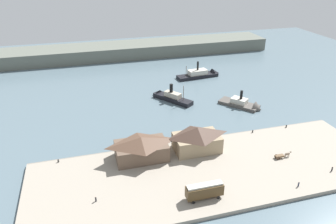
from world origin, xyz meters
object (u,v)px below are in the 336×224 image
at_px(mooring_post_east, 253,131).
at_px(mooring_post_center_west, 58,161).
at_px(ferry_departing_north, 169,97).
at_px(street_tram, 205,190).
at_px(mooring_post_center_east, 286,126).
at_px(ferry_moored_east, 245,105).
at_px(ferry_mid_harbor, 202,74).
at_px(horse_cart, 283,155).
at_px(pedestrian_near_cart, 299,184).
at_px(ferry_shed_central_terminal, 197,139).
at_px(ferry_shed_east_terminal, 141,148).
at_px(pedestrian_walking_west, 96,199).
at_px(pedestrian_walking_east, 332,169).

bearing_deg(mooring_post_east, mooring_post_center_west, -179.79).
bearing_deg(ferry_departing_north, street_tram, -97.99).
height_order(mooring_post_center_east, ferry_moored_east, ferry_moored_east).
bearing_deg(ferry_mid_harbor, horse_cart, -92.77).
relative_size(horse_cart, pedestrian_near_cart, 3.52).
height_order(ferry_shed_central_terminal, ferry_departing_north, ferry_shed_central_terminal).
bearing_deg(ferry_shed_central_terminal, pedestrian_near_cart, -50.59).
xyz_separation_m(street_tram, mooring_post_center_east, (44.60, 28.32, -2.21)).
height_order(ferry_shed_east_terminal, ferry_mid_harbor, ferry_mid_harbor).
distance_m(street_tram, mooring_post_east, 41.53).
bearing_deg(street_tram, ferry_departing_north, 82.01).
relative_size(street_tram, mooring_post_center_west, 11.28).
xyz_separation_m(mooring_post_center_east, ferry_mid_harbor, (-9.23, 64.36, -0.20)).
relative_size(ferry_shed_central_terminal, pedestrian_near_cart, 9.33).
bearing_deg(mooring_post_center_west, ferry_mid_harbor, 41.25).
distance_m(pedestrian_near_cart, mooring_post_center_east, 35.50).
xyz_separation_m(ferry_mid_harbor, ferry_moored_east, (3.96, -41.72, -0.37)).
bearing_deg(pedestrian_walking_west, mooring_post_center_east, 16.64).
height_order(mooring_post_east, ferry_moored_east, ferry_moored_east).
distance_m(ferry_shed_central_terminal, ferry_moored_east, 43.51).
relative_size(pedestrian_walking_east, mooring_post_center_west, 1.78).
bearing_deg(pedestrian_walking_west, ferry_shed_central_terminal, 25.42).
bearing_deg(ferry_shed_central_terminal, ferry_departing_north, 85.94).
bearing_deg(pedestrian_walking_west, street_tram, -13.09).
bearing_deg(ferry_shed_central_terminal, ferry_mid_harbor, 67.37).
bearing_deg(ferry_mid_harbor, mooring_post_east, -94.49).
xyz_separation_m(mooring_post_center_west, ferry_mid_harbor, (73.70, 64.64, -0.20)).
bearing_deg(mooring_post_east, ferry_shed_central_terminal, -167.52).
bearing_deg(street_tram, mooring_post_east, 43.02).
distance_m(horse_cart, mooring_post_center_east, 21.75).
xyz_separation_m(ferry_shed_east_terminal, pedestrian_near_cart, (39.88, -26.03, -3.11)).
height_order(mooring_post_center_east, ferry_departing_north, ferry_departing_north).
bearing_deg(ferry_shed_central_terminal, ferry_moored_east, 40.29).
distance_m(ferry_shed_east_terminal, pedestrian_walking_west, 23.21).
bearing_deg(mooring_post_east, horse_cart, -86.34).
bearing_deg(mooring_post_center_east, pedestrian_walking_west, -163.36).
bearing_deg(ferry_shed_east_terminal, horse_cart, -15.59).
bearing_deg(ferry_moored_east, pedestrian_walking_east, -87.22).
bearing_deg(ferry_shed_east_terminal, mooring_post_east, 6.71).
bearing_deg(pedestrian_near_cart, ferry_shed_central_terminal, 129.41).
xyz_separation_m(ferry_shed_east_terminal, pedestrian_walking_east, (54.18, -22.56, -3.13)).
xyz_separation_m(ferry_shed_east_terminal, ferry_moored_east, (51.74, 27.70, -3.98)).
bearing_deg(mooring_post_center_east, ferry_shed_east_terminal, -174.92).
bearing_deg(ferry_departing_north, pedestrian_walking_west, -121.70).
relative_size(pedestrian_near_cart, mooring_post_center_east, 1.82).
height_order(ferry_departing_north, ferry_moored_east, ferry_departing_north).
bearing_deg(ferry_moored_east, mooring_post_east, -111.68).
xyz_separation_m(pedestrian_walking_east, mooring_post_east, (-11.45, 27.58, -0.28)).
xyz_separation_m(horse_cart, ferry_departing_north, (-21.93, 56.58, -0.61)).
bearing_deg(horse_cart, street_tram, -160.66).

